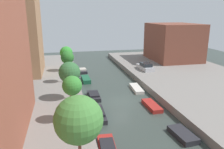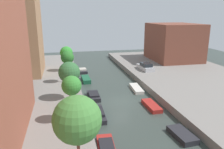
# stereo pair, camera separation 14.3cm
# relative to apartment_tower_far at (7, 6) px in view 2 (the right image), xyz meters

# --- Properties ---
(ground_plane) EXTENTS (84.00, 84.00, 0.00)m
(ground_plane) POSITION_rel_apartment_tower_far_xyz_m (16.00, -14.77, -12.74)
(ground_plane) COLOR #333D38
(quay_left) EXTENTS (20.00, 64.00, 1.00)m
(quay_left) POSITION_rel_apartment_tower_far_xyz_m (1.00, -14.77, -12.24)
(quay_left) COLOR gray
(quay_left) RESTS_ON ground_plane
(quay_right) EXTENTS (20.00, 64.00, 1.00)m
(quay_right) POSITION_rel_apartment_tower_far_xyz_m (31.00, -14.77, -12.24)
(quay_right) COLOR gray
(quay_right) RESTS_ON ground_plane
(apartment_tower_far) EXTENTS (10.00, 9.75, 23.47)m
(apartment_tower_far) POSITION_rel_apartment_tower_far_xyz_m (0.00, 0.00, 0.00)
(apartment_tower_far) COLOR #9E704C
(apartment_tower_far) RESTS_ON quay_left
(low_block_right) EXTENTS (10.00, 11.81, 8.34)m
(low_block_right) POSITION_rel_apartment_tower_far_xyz_m (34.00, 5.26, -7.57)
(low_block_right) COLOR brown
(low_block_right) RESTS_ON quay_right
(street_tree_0) EXTENTS (3.17, 3.17, 5.73)m
(street_tree_0) POSITION_rel_apartment_tower_far_xyz_m (9.37, -28.92, -7.60)
(street_tree_0) COLOR brown
(street_tree_0) RESTS_ON quay_left
(street_tree_1) EXTENTS (1.95, 1.95, 4.80)m
(street_tree_1) POSITION_rel_apartment_tower_far_xyz_m (9.37, -20.93, -7.98)
(street_tree_1) COLOR brown
(street_tree_1) RESTS_ON quay_left
(street_tree_2) EXTENTS (2.70, 2.70, 4.83)m
(street_tree_2) POSITION_rel_apartment_tower_far_xyz_m (9.37, -14.59, -8.28)
(street_tree_2) COLOR brown
(street_tree_2) RESTS_ON quay_left
(street_tree_3) EXTENTS (2.02, 2.02, 5.02)m
(street_tree_3) POSITION_rel_apartment_tower_far_xyz_m (9.37, -7.48, -7.77)
(street_tree_3) COLOR brown
(street_tree_3) RESTS_ON quay_left
(street_tree_4) EXTENTS (2.36, 2.36, 4.69)m
(street_tree_4) POSITION_rel_apartment_tower_far_xyz_m (9.37, -0.12, -8.25)
(street_tree_4) COLOR brown
(street_tree_4) RESTS_ON quay_left
(parked_car) EXTENTS (2.09, 4.74, 1.38)m
(parked_car) POSITION_rel_apartment_tower_far_xyz_m (24.24, -2.54, -11.16)
(parked_car) COLOR #B7B7BC
(parked_car) RESTS_ON quay_right
(moored_boat_left_1) EXTENTS (1.75, 4.24, 0.69)m
(moored_boat_left_1) POSITION_rel_apartment_tower_far_xyz_m (11.96, -25.29, -12.44)
(moored_boat_left_1) COLOR maroon
(moored_boat_left_1) RESTS_ON ground_plane
(moored_boat_left_2) EXTENTS (1.65, 4.56, 0.84)m
(moored_boat_left_2) POSITION_rel_apartment_tower_far_xyz_m (12.28, -18.49, -12.38)
(moored_boat_left_2) COLOR #232328
(moored_boat_left_2) RESTS_ON ground_plane
(moored_boat_left_3) EXTENTS (1.64, 3.77, 0.78)m
(moored_boat_left_3) POSITION_rel_apartment_tower_far_xyz_m (12.63, -12.60, -12.40)
(moored_boat_left_3) COLOR #232328
(moored_boat_left_3) RESTS_ON ground_plane
(moored_boat_left_4) EXTENTS (1.36, 3.82, 0.68)m
(moored_boat_left_4) POSITION_rel_apartment_tower_far_xyz_m (12.44, -4.29, -12.39)
(moored_boat_left_4) COLOR #195638
(moored_boat_left_4) RESTS_ON ground_plane
(moored_boat_left_5) EXTENTS (1.66, 3.24, 0.82)m
(moored_boat_left_5) POSITION_rel_apartment_tower_far_xyz_m (12.47, 1.84, -12.39)
(moored_boat_left_5) COLOR #232328
(moored_boat_left_5) RESTS_ON ground_plane
(moored_boat_right_1) EXTENTS (1.83, 3.38, 0.55)m
(moored_boat_right_1) POSITION_rel_apartment_tower_far_xyz_m (19.54, -24.71, -12.46)
(moored_boat_right_1) COLOR #232328
(moored_boat_right_1) RESTS_ON ground_plane
(moored_boat_right_2) EXTENTS (1.41, 3.89, 0.51)m
(moored_boat_right_2) POSITION_rel_apartment_tower_far_xyz_m (19.37, -17.50, -12.48)
(moored_boat_right_2) COLOR maroon
(moored_boat_right_2) RESTS_ON ground_plane
(moored_boat_right_3) EXTENTS (1.60, 4.43, 0.48)m
(moored_boat_right_3) POSITION_rel_apartment_tower_far_xyz_m (19.66, -10.66, -12.50)
(moored_boat_right_3) COLOR beige
(moored_boat_right_3) RESTS_ON ground_plane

